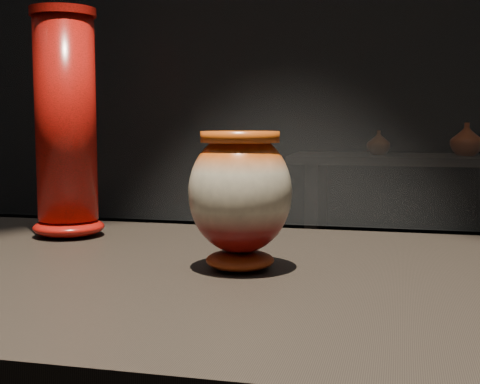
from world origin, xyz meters
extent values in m
cube|color=black|center=(0.00, 5.00, 1.60)|extent=(8.00, 3.20, 0.04)
cube|color=black|center=(0.00, 0.00, 0.88)|extent=(2.00, 0.80, 0.05)
ellipsoid|color=#690B09|center=(0.14, 0.01, 0.91)|extent=(0.13, 0.13, 0.03)
ellipsoid|color=beige|center=(0.14, 0.01, 1.01)|extent=(0.20, 0.20, 0.18)
cylinder|color=#DD5714|center=(0.14, 0.01, 1.09)|extent=(0.15, 0.15, 0.02)
ellipsoid|color=red|center=(-0.25, 0.21, 0.92)|extent=(0.18, 0.18, 0.04)
cylinder|color=red|center=(-0.25, 0.21, 1.12)|extent=(0.15, 0.15, 0.38)
cylinder|color=red|center=(-0.25, 0.21, 1.31)|extent=(0.16, 0.16, 0.02)
cube|color=black|center=(0.69, 3.32, 0.88)|extent=(2.00, 0.60, 0.05)
cube|color=black|center=(-0.16, 3.32, 0.42)|extent=(0.08, 0.50, 0.85)
imported|color=brown|center=(0.22, 3.29, 0.98)|extent=(0.20, 0.20, 0.15)
imported|color=#690B09|center=(0.74, 3.31, 1.00)|extent=(0.24, 0.24, 0.20)
camera|label=1|loc=(0.36, -0.92, 1.12)|focal=50.00mm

